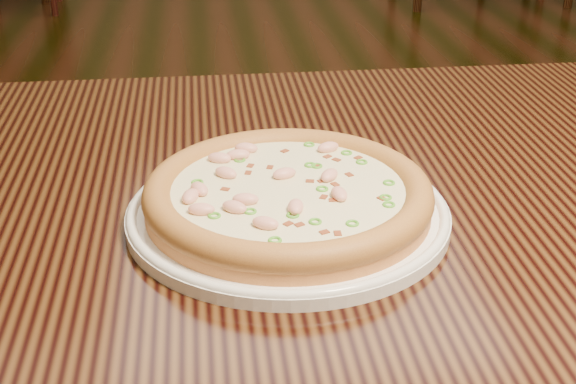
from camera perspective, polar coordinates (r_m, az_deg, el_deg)
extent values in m
plane|color=black|center=(1.87, 10.27, -10.68)|extent=(9.00, 9.00, 0.00)
cube|color=black|center=(0.84, 7.78, -1.13)|extent=(1.20, 0.80, 0.04)
cylinder|color=white|center=(0.76, 0.00, -1.61)|extent=(0.31, 0.31, 0.01)
torus|color=white|center=(0.76, 0.00, -1.21)|extent=(0.30, 0.30, 0.01)
cylinder|color=#D1843F|center=(0.76, 0.00, -0.61)|extent=(0.27, 0.27, 0.02)
torus|color=#AE7B30|center=(0.75, 0.00, 0.00)|extent=(0.27, 0.27, 0.03)
cylinder|color=beige|center=(0.75, 0.00, 0.17)|extent=(0.22, 0.22, 0.00)
ellipsoid|color=#F2B29E|center=(0.74, -6.32, 0.21)|extent=(0.02, 0.03, 0.01)
ellipsoid|color=#F2B29E|center=(0.81, -4.89, 2.43)|extent=(0.03, 0.02, 0.01)
ellipsoid|color=#F2B29E|center=(0.71, -3.83, -1.08)|extent=(0.03, 0.03, 0.01)
ellipsoid|color=#F2B29E|center=(0.73, -6.96, -0.30)|extent=(0.02, 0.03, 0.01)
ellipsoid|color=#F2B29E|center=(0.73, 3.66, -0.14)|extent=(0.02, 0.03, 0.01)
ellipsoid|color=#F2B29E|center=(0.71, 0.55, -1.05)|extent=(0.02, 0.03, 0.01)
ellipsoid|color=#F2B29E|center=(0.77, -4.43, 1.37)|extent=(0.03, 0.03, 0.01)
ellipsoid|color=#F2B29E|center=(0.81, -3.57, 2.66)|extent=(0.02, 0.01, 0.01)
ellipsoid|color=#F2B29E|center=(0.71, -6.18, -1.23)|extent=(0.03, 0.02, 0.01)
ellipsoid|color=#F2B29E|center=(0.72, -3.04, -0.52)|extent=(0.03, 0.02, 0.01)
ellipsoid|color=#F2B29E|center=(0.83, 2.86, 3.19)|extent=(0.03, 0.02, 0.01)
ellipsoid|color=#F2B29E|center=(0.77, -0.27, 1.32)|extent=(0.03, 0.02, 0.01)
ellipsoid|color=#F2B29E|center=(0.83, -2.99, 3.14)|extent=(0.03, 0.02, 0.01)
ellipsoid|color=#F2B29E|center=(0.68, -1.62, -2.23)|extent=(0.03, 0.02, 0.01)
ellipsoid|color=#F2B29E|center=(0.77, 2.95, 1.20)|extent=(0.03, 0.03, 0.01)
cube|color=maroon|center=(0.79, -2.69, 1.83)|extent=(0.01, 0.01, 0.00)
cube|color=maroon|center=(0.76, 3.36, 0.49)|extent=(0.01, 0.01, 0.00)
cube|color=maroon|center=(0.76, 1.57, 0.72)|extent=(0.01, 0.01, 0.00)
cube|color=maroon|center=(0.67, 3.56, -3.02)|extent=(0.01, 0.01, 0.00)
cube|color=maroon|center=(0.81, 3.47, 2.25)|extent=(0.01, 0.01, 0.00)
cube|color=maroon|center=(0.73, 6.68, -0.52)|extent=(0.01, 0.01, 0.00)
cube|color=maroon|center=(0.67, 2.60, -2.93)|extent=(0.01, 0.01, 0.00)
cube|color=maroon|center=(0.79, -1.29, 1.71)|extent=(0.01, 0.01, 0.00)
cube|color=maroon|center=(0.73, 2.55, -0.42)|extent=(0.01, 0.01, 0.00)
cube|color=maroon|center=(0.79, 2.11, 1.83)|extent=(0.01, 0.01, 0.00)
cube|color=maroon|center=(0.78, 4.37, 1.18)|extent=(0.01, 0.01, 0.00)
cube|color=maroon|center=(0.83, -0.24, 2.88)|extent=(0.01, 0.01, 0.00)
cube|color=maroon|center=(0.69, 0.01, -2.34)|extent=(0.01, 0.01, 0.00)
cube|color=maroon|center=(0.76, 2.43, 0.74)|extent=(0.01, 0.01, 0.00)
cube|color=maroon|center=(0.81, 5.00, 2.39)|extent=(0.01, 0.01, 0.00)
cube|color=maroon|center=(0.73, 3.24, -0.65)|extent=(0.01, 0.01, 0.00)
cube|color=maroon|center=(0.78, -2.85, 1.32)|extent=(0.01, 0.01, 0.00)
cube|color=maroon|center=(0.82, 2.82, 2.48)|extent=(0.01, 0.01, 0.00)
cube|color=maroon|center=(0.68, -1.73, -2.56)|extent=(0.01, 0.01, 0.00)
cube|color=maroon|center=(0.75, -4.49, 0.14)|extent=(0.01, 0.01, 0.00)
cube|color=maroon|center=(0.69, 0.82, -2.40)|extent=(0.01, 0.01, 0.00)
torus|color=#4DA327|center=(0.76, 7.19, 0.65)|extent=(0.01, 0.01, 0.00)
torus|color=#4DA327|center=(0.75, 2.45, 0.22)|extent=(0.01, 0.01, 0.00)
torus|color=#4DA327|center=(0.84, 1.51, 3.39)|extent=(0.01, 0.01, 0.00)
torus|color=#4DA327|center=(0.76, -6.47, 0.69)|extent=(0.01, 0.01, 0.00)
torus|color=#4DA327|center=(0.74, 6.95, -0.39)|extent=(0.01, 0.01, 0.00)
torus|color=#4DA327|center=(0.79, 2.05, 1.86)|extent=(0.02, 0.02, 0.00)
torus|color=#4DA327|center=(0.70, 0.34, -1.66)|extent=(0.01, 0.01, 0.00)
torus|color=#4DA327|center=(0.81, -3.45, 2.29)|extent=(0.02, 0.02, 0.00)
torus|color=#4DA327|center=(0.82, 4.18, 2.79)|extent=(0.01, 0.01, 0.00)
torus|color=#4DA327|center=(0.71, -2.71, -1.39)|extent=(0.01, 0.01, 0.00)
torus|color=#4DA327|center=(0.79, 1.58, 1.93)|extent=(0.01, 0.01, 0.00)
torus|color=#4DA327|center=(0.80, 5.26, 2.13)|extent=(0.02, 0.02, 0.00)
torus|color=#4DA327|center=(0.69, 4.60, -2.25)|extent=(0.02, 0.02, 0.00)
torus|color=#4DA327|center=(0.72, 7.19, -0.90)|extent=(0.01, 0.01, 0.00)
torus|color=#4DA327|center=(0.70, -5.26, -1.70)|extent=(0.02, 0.02, 0.00)
torus|color=#4DA327|center=(0.69, 1.95, -2.13)|extent=(0.02, 0.02, 0.00)
torus|color=#4DA327|center=(0.66, -0.94, -3.46)|extent=(0.02, 0.02, 0.00)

